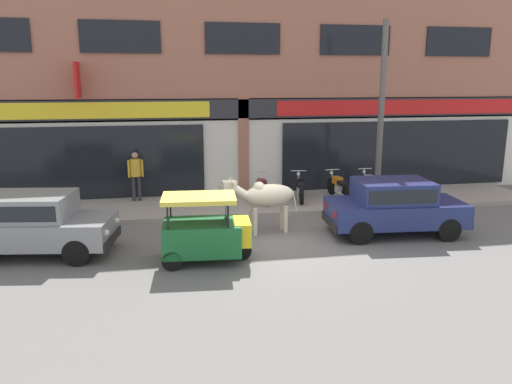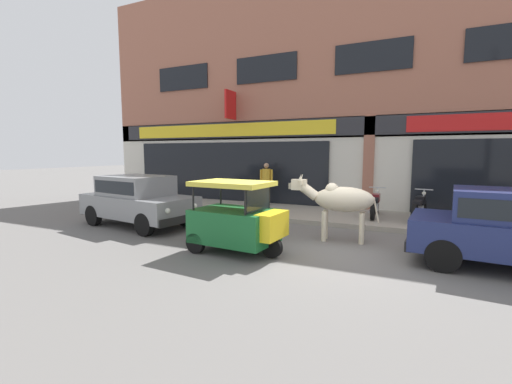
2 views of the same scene
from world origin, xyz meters
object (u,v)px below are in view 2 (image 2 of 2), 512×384
Objects in this scene: cow at (339,200)px; car_1 at (138,198)px; motorcycle_1 at (419,207)px; pedestrian at (266,179)px; motorcycle_0 at (375,204)px; motorcycle_2 at (472,211)px; auto_rickshaw at (238,222)px.

cow is 5.70m from car_1.
pedestrian reaches higher than motorcycle_1.
motorcycle_0 is 2.58m from motorcycle_2.
motorcycle_2 is 6.70m from pedestrian.
auto_rickshaw is 1.12× the size of motorcycle_0.
auto_rickshaw is 5.92m from motorcycle_1.
cow is 0.57× the size of car_1.
cow reaches higher than car_1.
motorcycle_1 is at bearing -9.05° from pedestrian.
cow is at bearing -100.06° from motorcycle_0.
car_1 is 2.10× the size of motorcycle_1.
pedestrian reaches higher than car_1.
pedestrian is (-5.28, 0.84, 0.60)m from motorcycle_1.
motorcycle_1 is at bearing 58.60° from cow.
motorcycle_0 is 1.24m from motorcycle_1.
pedestrian is at bearing 172.55° from motorcycle_2.
pedestrian is at bearing 64.44° from car_1.
motorcycle_0 is at bearing 64.47° from auto_rickshaw.
pedestrian is (-3.52, 3.73, 0.12)m from cow.
auto_rickshaw reaches higher than motorcycle_2.
car_1 is (-5.65, -0.74, -0.19)m from cow.
auto_rickshaw is 5.88m from pedestrian.
auto_rickshaw reaches higher than motorcycle_0.
car_1 is 4.05m from auto_rickshaw.
motorcycle_1 is 0.99× the size of motorcycle_2.
car_1 reaches higher than motorcycle_1.
motorcycle_0 is at bearing -11.34° from pedestrian.
cow is at bearing -137.28° from motorcycle_2.
motorcycle_1 is 1.34m from motorcycle_2.
cow is 1.19× the size of motorcycle_0.
car_1 is 2.36× the size of pedestrian.
car_1 is 2.08× the size of motorcycle_2.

